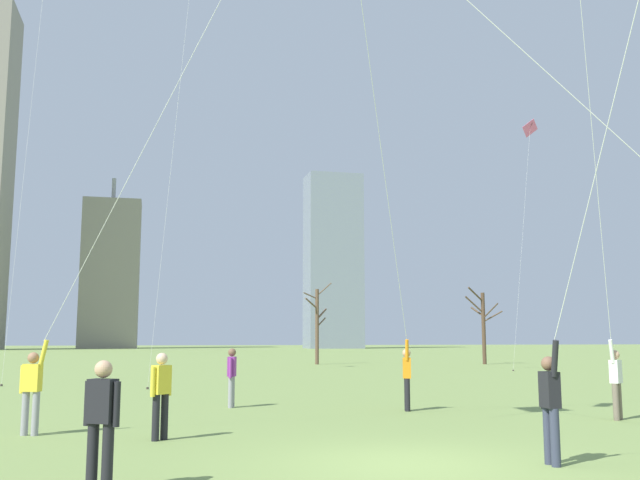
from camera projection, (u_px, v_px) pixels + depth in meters
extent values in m
plane|color=#7A934C|center=(411.00, 464.00, 10.75)|extent=(400.00, 400.00, 0.00)
cylinder|color=black|center=(407.00, 394.00, 18.87)|extent=(0.14, 0.14, 0.85)
cylinder|color=black|center=(407.00, 395.00, 18.65)|extent=(0.14, 0.14, 0.85)
cube|color=orange|center=(407.00, 368.00, 18.86)|extent=(0.29, 0.38, 0.54)
sphere|color=tan|center=(407.00, 353.00, 18.91)|extent=(0.22, 0.22, 0.22)
cylinder|color=orange|center=(406.00, 369.00, 19.06)|extent=(0.09, 0.09, 0.55)
cylinder|color=orange|center=(407.00, 350.00, 18.72)|extent=(0.14, 0.22, 0.56)
cylinder|color=silver|center=(383.00, 162.00, 16.79)|extent=(2.76, 4.63, 8.40)
cylinder|color=#726656|center=(619.00, 401.00, 16.75)|extent=(0.14, 0.14, 0.85)
cylinder|color=#726656|center=(616.00, 402.00, 16.58)|extent=(0.14, 0.14, 0.85)
cube|color=white|center=(616.00, 371.00, 16.76)|extent=(0.39, 0.36, 0.54)
sphere|color=tan|center=(615.00, 355.00, 16.82)|extent=(0.22, 0.22, 0.22)
cylinder|color=white|center=(619.00, 373.00, 16.92)|extent=(0.09, 0.09, 0.55)
cylinder|color=white|center=(612.00, 351.00, 16.67)|extent=(0.22, 0.19, 0.56)
cylinder|color=silver|center=(587.00, 69.00, 15.57)|extent=(2.87, 3.39, 11.81)
cylinder|color=#33384C|center=(548.00, 436.00, 10.81)|extent=(0.14, 0.14, 0.85)
cylinder|color=#33384C|center=(555.00, 438.00, 10.60)|extent=(0.14, 0.14, 0.85)
cube|color=black|center=(550.00, 390.00, 10.80)|extent=(0.22, 0.35, 0.54)
sphere|color=brown|center=(548.00, 364.00, 10.85)|extent=(0.22, 0.22, 0.22)
cylinder|color=black|center=(543.00, 391.00, 11.00)|extent=(0.09, 0.09, 0.55)
cylinder|color=black|center=(555.00, 358.00, 10.66)|extent=(0.10, 0.21, 0.56)
cylinder|color=silver|center=(633.00, 22.00, 9.29)|extent=(0.21, 4.16, 8.30)
cylinder|color=gray|center=(25.00, 413.00, 14.02)|extent=(0.14, 0.14, 0.85)
cylinder|color=gray|center=(35.00, 414.00, 13.99)|extent=(0.14, 0.14, 0.85)
cube|color=yellow|center=(32.00, 378.00, 14.10)|extent=(0.39, 0.31, 0.54)
sphere|color=#9E7051|center=(33.00, 358.00, 14.15)|extent=(0.22, 0.22, 0.22)
cylinder|color=yellow|center=(22.00, 379.00, 14.12)|extent=(0.09, 0.09, 0.55)
cylinder|color=yellow|center=(43.00, 354.00, 14.14)|extent=(0.22, 0.16, 0.56)
cylinder|color=black|center=(164.00, 417.00, 13.44)|extent=(0.14, 0.14, 0.85)
cylinder|color=black|center=(156.00, 418.00, 13.26)|extent=(0.14, 0.14, 0.85)
cube|color=yellow|center=(161.00, 380.00, 13.44)|extent=(0.38, 0.38, 0.54)
sphere|color=beige|center=(162.00, 359.00, 13.50)|extent=(0.22, 0.22, 0.22)
cylinder|color=yellow|center=(169.00, 381.00, 13.61)|extent=(0.09, 0.09, 0.55)
cylinder|color=yellow|center=(153.00, 382.00, 13.26)|extent=(0.09, 0.09, 0.55)
cylinder|color=gray|center=(231.00, 392.00, 19.56)|extent=(0.14, 0.14, 0.85)
cylinder|color=gray|center=(232.00, 392.00, 19.78)|extent=(0.14, 0.14, 0.85)
cube|color=purple|center=(232.00, 367.00, 19.77)|extent=(0.29, 0.38, 0.54)
sphere|color=brown|center=(232.00, 352.00, 19.82)|extent=(0.22, 0.22, 0.22)
cylinder|color=purple|center=(230.00, 368.00, 19.55)|extent=(0.09, 0.09, 0.55)
cylinder|color=purple|center=(233.00, 367.00, 19.97)|extent=(0.09, 0.09, 0.55)
cylinder|color=black|center=(107.00, 459.00, 8.70)|extent=(0.14, 0.14, 0.85)
cylinder|color=black|center=(92.00, 458.00, 8.77)|extent=(0.14, 0.14, 0.85)
cube|color=black|center=(102.00, 401.00, 8.83)|extent=(0.39, 0.35, 0.54)
sphere|color=tan|center=(104.00, 369.00, 8.89)|extent=(0.22, 0.22, 0.22)
cylinder|color=black|center=(117.00, 404.00, 8.76)|extent=(0.09, 0.09, 0.55)
cylinder|color=black|center=(88.00, 403.00, 8.90)|extent=(0.09, 0.09, 0.55)
cylinder|color=silver|center=(28.00, 137.00, 32.68)|extent=(0.08, 5.65, 22.07)
cylinder|color=#3F3833|center=(1.00, 385.00, 28.44)|extent=(0.10, 0.10, 0.08)
cylinder|color=silver|center=(182.00, 70.00, 29.79)|extent=(1.93, 2.16, 26.09)
cylinder|color=#3F3833|center=(148.00, 388.00, 26.74)|extent=(0.10, 0.10, 0.08)
cube|color=pink|center=(530.00, 128.00, 46.65)|extent=(1.28, 0.41, 1.20)
cylinder|color=black|center=(530.00, 128.00, 46.65)|extent=(0.27, 0.37, 0.75)
cylinder|color=silver|center=(522.00, 243.00, 44.18)|extent=(3.04, 2.20, 15.56)
cylinder|color=#3F3833|center=(513.00, 370.00, 41.71)|extent=(0.10, 0.10, 0.08)
cylinder|color=brown|center=(317.00, 326.00, 53.07)|extent=(0.27, 0.27, 5.59)
cylinder|color=brown|center=(311.00, 303.00, 52.88)|extent=(1.13, 0.79, 0.82)
cylinder|color=brown|center=(321.00, 322.00, 53.39)|extent=(0.84, 0.52, 0.75)
cylinder|color=brown|center=(324.00, 289.00, 53.48)|extent=(1.12, 0.30, 1.02)
cylinder|color=brown|center=(310.00, 296.00, 53.13)|extent=(1.14, 0.39, 0.50)
cylinder|color=brown|center=(322.00, 314.00, 53.66)|extent=(1.02, 0.89, 0.90)
cylinder|color=#4C3828|center=(484.00, 328.00, 53.35)|extent=(0.29, 0.29, 5.34)
cylinder|color=#4C3828|center=(491.00, 311.00, 52.97)|extent=(0.68, 1.40, 1.14)
cylinder|color=#4C3828|center=(493.00, 316.00, 53.33)|extent=(1.36, 0.72, 0.86)
cylinder|color=#4C3828|center=(477.00, 312.00, 53.93)|extent=(0.66, 1.09, 0.78)
cylinder|color=#4C3828|center=(474.00, 305.00, 53.37)|extent=(1.55, 0.25, 1.29)
cylinder|color=#4C3828|center=(476.00, 294.00, 53.21)|extent=(1.57, 0.81, 1.10)
cube|color=gray|center=(333.00, 261.00, 141.37)|extent=(10.80, 7.36, 34.51)
cube|color=gray|center=(110.00, 274.00, 140.25)|extent=(11.05, 7.66, 29.23)
cylinder|color=#99999E|center=(114.00, 190.00, 142.58)|extent=(0.80, 0.80, 4.62)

